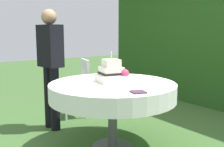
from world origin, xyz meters
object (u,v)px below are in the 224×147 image
at_px(wedding_cake, 112,73).
at_px(garden_chair, 79,82).
at_px(serving_plate_near, 112,77).
at_px(serving_plate_left, 96,89).
at_px(serving_plate_right, 159,80).
at_px(standing_person, 51,61).
at_px(cake_table, 113,91).
at_px(serving_plate_far, 99,75).
at_px(napkin_stack, 138,92).

bearing_deg(wedding_cake, garden_chair, 168.16).
height_order(serving_plate_near, serving_plate_left, same).
relative_size(serving_plate_near, serving_plate_left, 0.90).
relative_size(serving_plate_right, standing_person, 0.07).
distance_m(serving_plate_right, standing_person, 1.44).
bearing_deg(standing_person, cake_table, 16.79).
bearing_deg(serving_plate_far, cake_table, -16.80).
height_order(serving_plate_left, napkin_stack, napkin_stack).
distance_m(serving_plate_far, garden_chair, 0.78).
bearing_deg(serving_plate_right, garden_chair, -169.75).
distance_m(wedding_cake, napkin_stack, 0.59).
bearing_deg(garden_chair, serving_plate_left, -23.00).
relative_size(serving_plate_right, garden_chair, 0.12).
distance_m(serving_plate_left, napkin_stack, 0.42).
distance_m(wedding_cake, garden_chair, 1.27).
bearing_deg(wedding_cake, standing_person, -161.35).
height_order(wedding_cake, standing_person, standing_person).
bearing_deg(napkin_stack, serving_plate_near, 159.72).
distance_m(serving_plate_left, garden_chair, 1.58).
relative_size(cake_table, napkin_stack, 10.87).
xyz_separation_m(serving_plate_far, serving_plate_left, (0.70, -0.49, 0.00)).
height_order(cake_table, standing_person, standing_person).
xyz_separation_m(serving_plate_near, napkin_stack, (0.84, -0.31, 0.00)).
xyz_separation_m(wedding_cake, serving_plate_left, (0.23, -0.36, -0.09)).
bearing_deg(wedding_cake, napkin_stack, -11.88).
bearing_deg(cake_table, standing_person, -163.21).
bearing_deg(napkin_stack, cake_table, 169.38).
xyz_separation_m(cake_table, wedding_cake, (-0.04, 0.02, 0.19)).
bearing_deg(serving_plate_left, garden_chair, 157.00).
height_order(cake_table, serving_plate_near, serving_plate_near).
relative_size(serving_plate_far, napkin_stack, 1.10).
bearing_deg(serving_plate_right, cake_table, -108.96).
relative_size(cake_table, wedding_cake, 3.84).
distance_m(serving_plate_far, napkin_stack, 1.07).
relative_size(cake_table, serving_plate_right, 12.87).
xyz_separation_m(cake_table, serving_plate_left, (0.19, -0.34, 0.10)).
relative_size(garden_chair, standing_person, 0.56).
relative_size(cake_table, serving_plate_far, 9.87).
height_order(cake_table, serving_plate_far, serving_plate_far).
distance_m(serving_plate_near, standing_person, 0.86).
height_order(napkin_stack, garden_chair, garden_chair).
height_order(napkin_stack, standing_person, standing_person).
relative_size(wedding_cake, serving_plate_left, 3.20).
distance_m(serving_plate_far, standing_person, 0.68).
height_order(cake_table, wedding_cake, wedding_cake).
distance_m(cake_table, serving_plate_right, 0.57).
height_order(cake_table, serving_plate_left, serving_plate_left).
distance_m(serving_plate_left, standing_person, 1.18).
height_order(cake_table, napkin_stack, napkin_stack).
relative_size(cake_table, garden_chair, 1.57).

